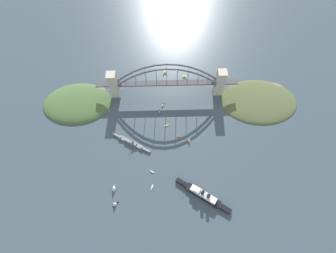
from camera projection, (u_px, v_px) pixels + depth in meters
The scene contains 18 objects.
ground_plane at pixel (167, 93), 456.82m from camera, with size 1400.00×1400.00×0.00m, color #3D4C56.
harbor_arch_bridge at pixel (167, 83), 429.09m from camera, with size 261.57×16.76×76.43m.
headland_west_shore at pixel (259, 101), 448.33m from camera, with size 146.84×105.25×16.27m.
headland_east_shore at pixel (79, 103), 446.09m from camera, with size 130.82×95.67×23.58m.
ocean_liner at pixel (203, 195), 357.27m from camera, with size 83.06×57.82×21.60m.
naval_cruiser at pixel (131, 142), 403.08m from camera, with size 69.56×40.23×16.82m.
seaplane_taxiing_near_bridge at pixel (165, 72), 480.00m from camera, with size 8.29×11.16×4.70m.
seaplane_second_in_formation at pixel (184, 76), 475.15m from camera, with size 10.70×8.42×4.64m.
small_boat_0 at pixel (166, 125), 421.59m from camera, with size 8.81×4.26×1.99m.
small_boat_1 at pixel (178, 137), 410.87m from camera, with size 7.33×1.97×2.05m.
small_boat_2 at pixel (113, 189), 362.08m from camera, with size 6.37×11.02×12.79m.
small_boat_3 at pixel (114, 204), 352.17m from camera, with size 9.98×8.73×10.53m.
small_boat_4 at pixel (163, 105), 442.24m from camera, with size 5.55×12.34×2.36m.
small_boat_5 at pixel (152, 188), 368.09m from camera, with size 4.56×9.65×1.87m.
small_boat_6 at pixel (189, 140), 403.48m from camera, with size 6.56×10.00×10.27m.
small_boat_7 at pixel (152, 172), 380.24m from camera, with size 7.89×5.36×2.19m.
small_boat_8 at pixel (160, 112), 435.08m from camera, with size 3.08×10.87×2.48m.
channel_marker_buoy at pixel (192, 114), 432.85m from camera, with size 2.20×2.20×2.75m.
Camera 1 is at (5.18, 274.96, 370.61)m, focal length 24.82 mm.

